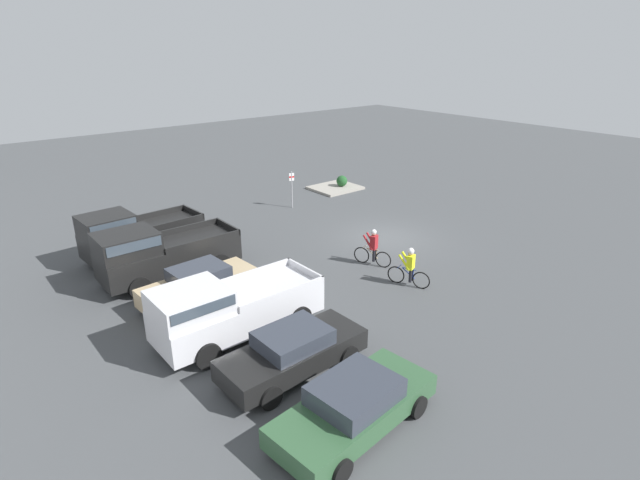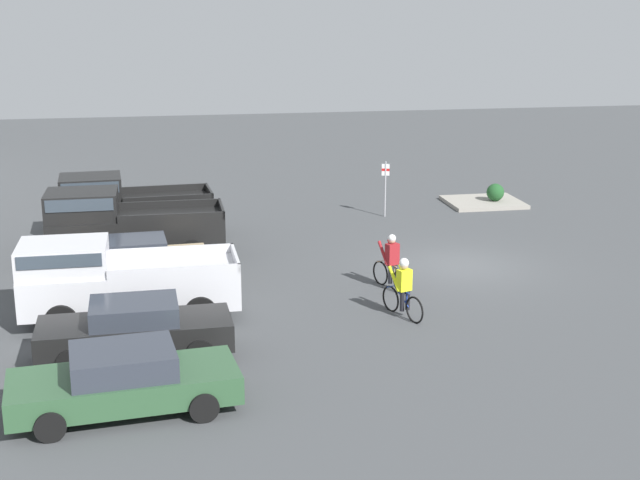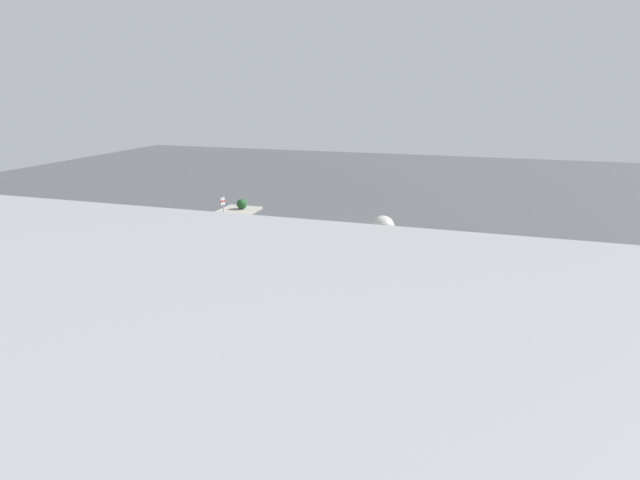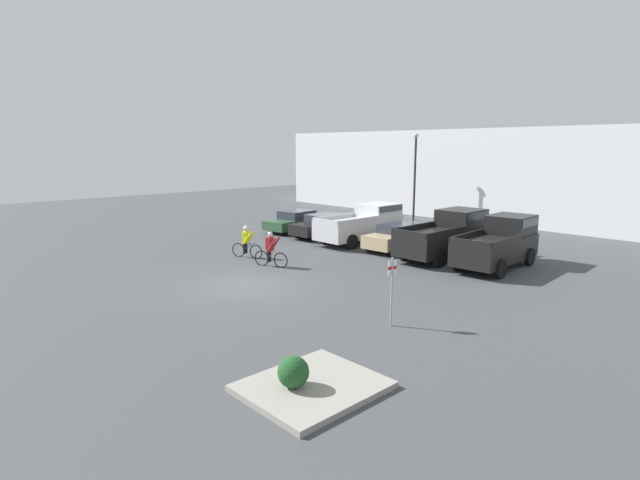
{
  "view_description": "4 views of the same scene",
  "coord_description": "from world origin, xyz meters",
  "px_view_note": "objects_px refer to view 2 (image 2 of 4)",
  "views": [
    {
      "loc": [
        -15.8,
        17.12,
        9.09
      ],
      "look_at": [
        -0.48,
        4.6,
        1.2
      ],
      "focal_mm": 28.0,
      "sensor_mm": 36.0,
      "label": 1
    },
    {
      "loc": [
        -25.71,
        9.24,
        8.12
      ],
      "look_at": [
        -0.48,
        4.6,
        1.2
      ],
      "focal_mm": 50.0,
      "sensor_mm": 36.0,
      "label": 2
    },
    {
      "loc": [
        -7.49,
        27.01,
        8.34
      ],
      "look_at": [
        -0.48,
        4.6,
        1.2
      ],
      "focal_mm": 28.0,
      "sensor_mm": 36.0,
      "label": 3
    },
    {
      "loc": [
        16.1,
        -10.98,
        5.44
      ],
      "look_at": [
        -0.48,
        4.6,
        1.2
      ],
      "focal_mm": 28.0,
      "sensor_mm": 36.0,
      "label": 4
    }
  ],
  "objects_px": {
    "sedan_0": "(124,380)",
    "sedan_1": "(135,329)",
    "pickup_truck_1": "(122,224)",
    "fire_lane_sign": "(385,183)",
    "pickup_truck_2": "(124,206)",
    "pickup_truck_0": "(114,279)",
    "shrub": "(495,192)",
    "cyclist_1": "(403,287)",
    "sedan_2": "(133,262)",
    "cyclist_0": "(391,262)"
  },
  "relations": [
    {
      "from": "sedan_0",
      "to": "sedan_1",
      "type": "height_order",
      "value": "sedan_1"
    },
    {
      "from": "pickup_truck_1",
      "to": "fire_lane_sign",
      "type": "distance_m",
      "value": 10.7
    },
    {
      "from": "sedan_1",
      "to": "pickup_truck_2",
      "type": "height_order",
      "value": "pickup_truck_2"
    },
    {
      "from": "pickup_truck_1",
      "to": "pickup_truck_2",
      "type": "xyz_separation_m",
      "value": [
        2.77,
        0.0,
        -0.02
      ]
    },
    {
      "from": "pickup_truck_0",
      "to": "shrub",
      "type": "relative_size",
      "value": 7.75
    },
    {
      "from": "sedan_1",
      "to": "fire_lane_sign",
      "type": "distance_m",
      "value": 15.74
    },
    {
      "from": "cyclist_1",
      "to": "sedan_0",
      "type": "bearing_deg",
      "value": 121.97
    },
    {
      "from": "sedan_0",
      "to": "sedan_2",
      "type": "distance_m",
      "value": 8.4
    },
    {
      "from": "pickup_truck_0",
      "to": "cyclist_0",
      "type": "relative_size",
      "value": 3.34
    },
    {
      "from": "pickup_truck_1",
      "to": "cyclist_0",
      "type": "distance_m",
      "value": 8.92
    },
    {
      "from": "sedan_2",
      "to": "pickup_truck_2",
      "type": "bearing_deg",
      "value": 3.67
    },
    {
      "from": "sedan_0",
      "to": "fire_lane_sign",
      "type": "bearing_deg",
      "value": -31.38
    },
    {
      "from": "cyclist_1",
      "to": "shrub",
      "type": "relative_size",
      "value": 2.34
    },
    {
      "from": "pickup_truck_2",
      "to": "fire_lane_sign",
      "type": "bearing_deg",
      "value": -81.16
    },
    {
      "from": "pickup_truck_1",
      "to": "shrub",
      "type": "bearing_deg",
      "value": -69.49
    },
    {
      "from": "sedan_1",
      "to": "pickup_truck_1",
      "type": "distance_m",
      "value": 8.43
    },
    {
      "from": "pickup_truck_0",
      "to": "pickup_truck_2",
      "type": "xyz_separation_m",
      "value": [
        8.38,
        -0.04,
        0.06
      ]
    },
    {
      "from": "pickup_truck_0",
      "to": "cyclist_1",
      "type": "bearing_deg",
      "value": -98.95
    },
    {
      "from": "pickup_truck_0",
      "to": "fire_lane_sign",
      "type": "bearing_deg",
      "value": -44.8
    },
    {
      "from": "sedan_1",
      "to": "cyclist_0",
      "type": "bearing_deg",
      "value": -61.24
    },
    {
      "from": "sedan_2",
      "to": "pickup_truck_1",
      "type": "height_order",
      "value": "pickup_truck_1"
    },
    {
      "from": "cyclist_0",
      "to": "shrub",
      "type": "height_order",
      "value": "cyclist_0"
    },
    {
      "from": "sedan_0",
      "to": "cyclist_0",
      "type": "xyz_separation_m",
      "value": [
        6.76,
        -7.38,
        0.13
      ]
    },
    {
      "from": "sedan_0",
      "to": "sedan_1",
      "type": "distance_m",
      "value": 2.81
    },
    {
      "from": "pickup_truck_1",
      "to": "fire_lane_sign",
      "type": "bearing_deg",
      "value": -66.31
    },
    {
      "from": "sedan_2",
      "to": "pickup_truck_2",
      "type": "xyz_separation_m",
      "value": [
        5.57,
        0.36,
        0.45
      ]
    },
    {
      "from": "sedan_0",
      "to": "fire_lane_sign",
      "type": "distance_m",
      "value": 18.16
    },
    {
      "from": "cyclist_0",
      "to": "cyclist_1",
      "type": "xyz_separation_m",
      "value": [
        -2.33,
        0.29,
        0.01
      ]
    },
    {
      "from": "sedan_1",
      "to": "shrub",
      "type": "height_order",
      "value": "sedan_1"
    },
    {
      "from": "cyclist_0",
      "to": "shrub",
      "type": "bearing_deg",
      "value": -35.27
    },
    {
      "from": "pickup_truck_2",
      "to": "cyclist_0",
      "type": "xyz_separation_m",
      "value": [
        -7.22,
        -7.73,
        -0.36
      ]
    },
    {
      "from": "cyclist_0",
      "to": "fire_lane_sign",
      "type": "distance_m",
      "value": 9.0
    },
    {
      "from": "sedan_2",
      "to": "cyclist_1",
      "type": "height_order",
      "value": "cyclist_1"
    },
    {
      "from": "sedan_2",
      "to": "shrub",
      "type": "relative_size",
      "value": 6.2
    },
    {
      "from": "pickup_truck_0",
      "to": "sedan_0",
      "type": "bearing_deg",
      "value": -176.12
    },
    {
      "from": "sedan_0",
      "to": "shrub",
      "type": "height_order",
      "value": "sedan_0"
    },
    {
      "from": "sedan_2",
      "to": "pickup_truck_1",
      "type": "relative_size",
      "value": 0.8
    },
    {
      "from": "pickup_truck_0",
      "to": "pickup_truck_2",
      "type": "relative_size",
      "value": 1.06
    },
    {
      "from": "sedan_0",
      "to": "sedan_2",
      "type": "xyz_separation_m",
      "value": [
        8.4,
        -0.01,
        0.05
      ]
    },
    {
      "from": "sedan_2",
      "to": "pickup_truck_1",
      "type": "distance_m",
      "value": 2.86
    },
    {
      "from": "sedan_0",
      "to": "cyclist_0",
      "type": "distance_m",
      "value": 10.01
    },
    {
      "from": "pickup_truck_0",
      "to": "sedan_1",
      "type": "bearing_deg",
      "value": -168.78
    },
    {
      "from": "sedan_2",
      "to": "cyclist_1",
      "type": "xyz_separation_m",
      "value": [
        -3.98,
        -7.07,
        0.1
      ]
    },
    {
      "from": "sedan_1",
      "to": "pickup_truck_2",
      "type": "distance_m",
      "value": 11.2
    },
    {
      "from": "sedan_1",
      "to": "cyclist_0",
      "type": "height_order",
      "value": "cyclist_0"
    },
    {
      "from": "sedan_2",
      "to": "sedan_1",
      "type": "bearing_deg",
      "value": -178.34
    },
    {
      "from": "cyclist_1",
      "to": "pickup_truck_2",
      "type": "bearing_deg",
      "value": 37.88
    },
    {
      "from": "cyclist_1",
      "to": "sedan_1",
      "type": "bearing_deg",
      "value": 103.22
    },
    {
      "from": "sedan_0",
      "to": "pickup_truck_2",
      "type": "relative_size",
      "value": 0.9
    },
    {
      "from": "sedan_0",
      "to": "cyclist_1",
      "type": "distance_m",
      "value": 8.35
    }
  ]
}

